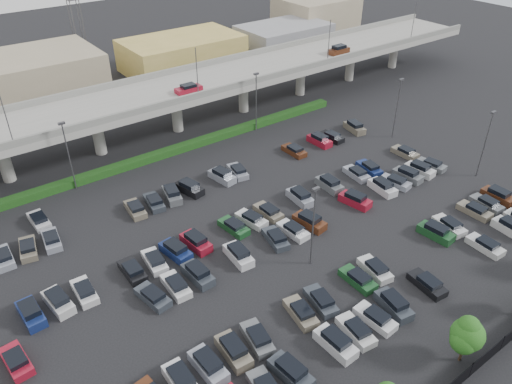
{
  "coord_description": "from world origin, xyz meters",
  "views": [
    {
      "loc": [
        -31.24,
        -39.53,
        38.1
      ],
      "look_at": [
        2.17,
        5.43,
        2.0
      ],
      "focal_mm": 35.0,
      "sensor_mm": 36.0,
      "label": 1
    }
  ],
  "objects": [
    {
      "name": "hedge",
      "position": [
        0.0,
        25.0,
        0.55
      ],
      "size": [
        66.0,
        1.6,
        1.1
      ],
      "primitive_type": "cube",
      "color": "#113A13",
      "rests_on": "ground"
    },
    {
      "name": "overpass",
      "position": [
        -0.21,
        31.99,
        6.97
      ],
      "size": [
        150.0,
        13.0,
        15.8
      ],
      "color": "gray",
      "rests_on": "ground"
    },
    {
      "name": "parked_cars",
      "position": [
        -1.22,
        -3.82,
        0.62
      ],
      "size": [
        62.94,
        41.63,
        1.67
      ],
      "color": "#575A5E",
      "rests_on": "ground"
    },
    {
      "name": "ground",
      "position": [
        0.0,
        0.0,
        0.0
      ],
      "size": [
        280.0,
        280.0,
        0.0
      ],
      "primitive_type": "plane",
      "color": "black"
    },
    {
      "name": "fence",
      "position": [
        -0.05,
        -28.0,
        0.9
      ],
      "size": [
        70.0,
        0.1,
        2.0
      ],
      "color": "black",
      "rests_on": "ground"
    },
    {
      "name": "light_poles",
      "position": [
        -4.13,
        2.0,
        6.24
      ],
      "size": [
        66.9,
        48.38,
        10.3
      ],
      "color": "#46464A",
      "rests_on": "ground"
    },
    {
      "name": "distant_buildings",
      "position": [
        12.38,
        61.81,
        3.74
      ],
      "size": [
        138.0,
        24.0,
        9.0
      ],
      "color": "gray",
      "rests_on": "ground"
    },
    {
      "name": "tree_row",
      "position": [
        0.7,
        -26.53,
        3.52
      ],
      "size": [
        65.07,
        3.66,
        5.94
      ],
      "color": "#332316",
      "rests_on": "ground"
    }
  ]
}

